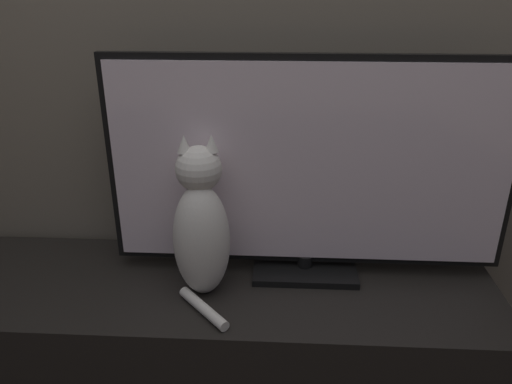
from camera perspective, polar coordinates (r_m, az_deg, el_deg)
tv_stand at (r=1.60m, az=-4.17°, el=-17.83°), size 1.59×0.48×0.50m
tv at (r=1.37m, az=6.08°, el=2.41°), size 1.11×0.18×0.63m
cat at (r=1.33m, az=-6.28°, el=-4.01°), size 0.17×0.27×0.45m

